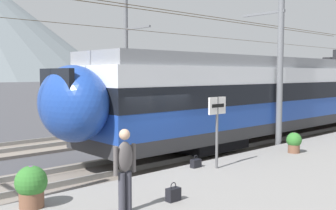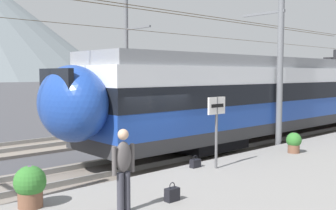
# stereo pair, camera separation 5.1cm
# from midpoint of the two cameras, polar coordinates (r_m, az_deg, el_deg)

# --- Properties ---
(ground_plane) EXTENTS (400.00, 400.00, 0.00)m
(ground_plane) POSITION_cam_midpoint_polar(r_m,az_deg,el_deg) (12.45, -3.01, -10.06)
(ground_plane) COLOR #424247
(platform_slab) EXTENTS (120.00, 6.39, 0.37)m
(platform_slab) POSITION_cam_midpoint_polar(r_m,az_deg,el_deg) (9.63, 13.37, -13.46)
(platform_slab) COLOR gray
(platform_slab) RESTS_ON ground
(track_near) EXTENTS (120.00, 3.00, 0.28)m
(track_near) POSITION_cam_midpoint_polar(r_m,az_deg,el_deg) (13.15, -5.57, -8.98)
(track_near) COLOR slate
(track_near) RESTS_ON ground
(track_far) EXTENTS (120.00, 3.00, 0.28)m
(track_far) POSITION_cam_midpoint_polar(r_m,az_deg,el_deg) (17.88, -16.35, -5.52)
(track_far) COLOR slate
(track_far) RESTS_ON ground
(train_near_platform) EXTENTS (27.56, 3.03, 4.27)m
(train_near_platform) POSITION_cam_midpoint_polar(r_m,az_deg,el_deg) (21.24, 18.99, 1.85)
(train_near_platform) COLOR #2D2D30
(train_near_platform) RESTS_ON track_near
(train_far_track) EXTENTS (23.83, 2.98, 4.27)m
(train_far_track) POSITION_cam_midpoint_polar(r_m,az_deg,el_deg) (33.23, 19.43, 2.72)
(train_far_track) COLOR #2D2D30
(train_far_track) RESTS_ON track_far
(catenary_mast_mid) EXTENTS (46.56, 1.99, 8.33)m
(catenary_mast_mid) POSITION_cam_midpoint_polar(r_m,az_deg,el_deg) (16.35, 15.80, 8.38)
(catenary_mast_mid) COLOR slate
(catenary_mast_mid) RESTS_ON ground
(catenary_mast_far_side) EXTENTS (46.56, 2.26, 8.13)m
(catenary_mast_far_side) POSITION_cam_midpoint_polar(r_m,az_deg,el_deg) (21.99, -5.81, 7.29)
(catenary_mast_far_side) COLOR slate
(catenary_mast_far_side) RESTS_ON ground
(platform_sign) EXTENTS (0.70, 0.08, 2.10)m
(platform_sign) POSITION_cam_midpoint_polar(r_m,az_deg,el_deg) (11.50, 7.19, -1.62)
(platform_sign) COLOR #59595B
(platform_sign) RESTS_ON platform_slab
(passenger_walking) EXTENTS (0.53, 0.22, 1.69)m
(passenger_walking) POSITION_cam_midpoint_polar(r_m,az_deg,el_deg) (7.93, -6.31, -8.82)
(passenger_walking) COLOR #383842
(passenger_walking) RESTS_ON platform_slab
(handbag_beside_passenger) EXTENTS (0.32, 0.18, 0.42)m
(handbag_beside_passenger) POSITION_cam_midpoint_polar(r_m,az_deg,el_deg) (8.77, 0.77, -12.86)
(handbag_beside_passenger) COLOR black
(handbag_beside_passenger) RESTS_ON platform_slab
(handbag_near_sign) EXTENTS (0.32, 0.18, 0.37)m
(handbag_near_sign) POSITION_cam_midpoint_polar(r_m,az_deg,el_deg) (11.78, 4.11, -8.44)
(handbag_near_sign) COLOR black
(handbag_near_sign) RESTS_ON platform_slab
(potted_plant_platform_edge) EXTENTS (0.53, 0.53, 0.72)m
(potted_plant_platform_edge) POSITION_cam_midpoint_polar(r_m,az_deg,el_deg) (14.50, 17.93, -5.08)
(potted_plant_platform_edge) COLOR brown
(potted_plant_platform_edge) RESTS_ON platform_slab
(potted_plant_by_shelter) EXTENTS (0.67, 0.67, 0.88)m
(potted_plant_by_shelter) POSITION_cam_midpoint_polar(r_m,az_deg,el_deg) (8.78, -19.28, -10.84)
(potted_plant_by_shelter) COLOR brown
(potted_plant_by_shelter) RESTS_ON platform_slab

